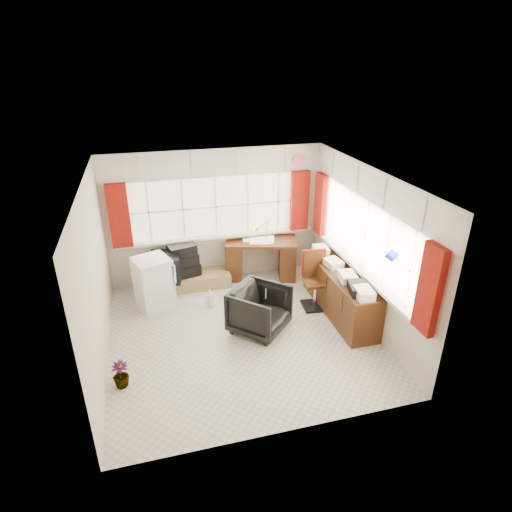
# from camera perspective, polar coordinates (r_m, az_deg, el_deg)

# --- Properties ---
(ground) EXTENTS (4.00, 4.00, 0.00)m
(ground) POSITION_cam_1_polar(r_m,az_deg,el_deg) (6.83, -1.89, -10.34)
(ground) COLOR beige
(ground) RESTS_ON ground
(room_walls) EXTENTS (4.00, 4.00, 4.00)m
(room_walls) POSITION_cam_1_polar(r_m,az_deg,el_deg) (6.08, -2.08, 1.23)
(room_walls) COLOR beige
(room_walls) RESTS_ON ground
(window_back) EXTENTS (3.70, 0.12, 3.60)m
(window_back) POSITION_cam_1_polar(r_m,az_deg,el_deg) (8.05, -5.18, 3.07)
(window_back) COLOR #FCECC7
(window_back) RESTS_ON room_walls
(window_right) EXTENTS (0.12, 3.70, 3.60)m
(window_right) POSITION_cam_1_polar(r_m,az_deg,el_deg) (6.97, 13.76, -1.28)
(window_right) COLOR #FCECC7
(window_right) RESTS_ON room_walls
(curtains) EXTENTS (3.83, 3.83, 1.15)m
(curtains) POSITION_cam_1_polar(r_m,az_deg,el_deg) (7.15, 3.47, 4.61)
(curtains) COLOR maroon
(curtains) RESTS_ON room_walls
(overhead_cabinets) EXTENTS (3.98, 3.98, 0.48)m
(overhead_cabinets) POSITION_cam_1_polar(r_m,az_deg,el_deg) (6.98, 3.94, 10.92)
(overhead_cabinets) COLOR silver
(overhead_cabinets) RESTS_ON room_walls
(desk) EXTENTS (1.47, 1.00, 0.81)m
(desk) POSITION_cam_1_polar(r_m,az_deg,el_deg) (8.29, 0.65, -0.03)
(desk) COLOR #472110
(desk) RESTS_ON ground
(desk_lamp) EXTENTS (0.15, 0.12, 0.44)m
(desk_lamp) POSITION_cam_1_polar(r_m,az_deg,el_deg) (7.99, 1.48, 4.01)
(desk_lamp) COLOR yellow
(desk_lamp) RESTS_ON desk
(task_chair) EXTENTS (0.45, 0.48, 1.00)m
(task_chair) POSITION_cam_1_polar(r_m,az_deg,el_deg) (7.39, 7.79, -2.77)
(task_chair) COLOR black
(task_chair) RESTS_ON ground
(office_chair) EXTENTS (1.13, 1.13, 0.74)m
(office_chair) POSITION_cam_1_polar(r_m,az_deg,el_deg) (6.72, 0.49, -7.19)
(office_chair) COLOR black
(office_chair) RESTS_ON ground
(radiator) EXTENTS (0.40, 0.25, 0.57)m
(radiator) POSITION_cam_1_polar(r_m,az_deg,el_deg) (7.12, 3.14, -6.49)
(radiator) COLOR white
(radiator) RESTS_ON ground
(credenza) EXTENTS (0.50, 2.00, 0.85)m
(credenza) POSITION_cam_1_polar(r_m,az_deg,el_deg) (7.29, 11.09, -4.70)
(credenza) COLOR #472110
(credenza) RESTS_ON ground
(file_tray) EXTENTS (0.38, 0.44, 0.13)m
(file_tray) POSITION_cam_1_polar(r_m,az_deg,el_deg) (6.58, 13.64, -4.21)
(file_tray) COLOR black
(file_tray) RESTS_ON credenza
(tv_bench) EXTENTS (1.40, 0.50, 0.25)m
(tv_bench) POSITION_cam_1_polar(r_m,az_deg,el_deg) (8.13, -8.49, -3.27)
(tv_bench) COLOR #967D4B
(tv_bench) RESTS_ON ground
(crt_tv) EXTENTS (0.65, 0.62, 0.50)m
(crt_tv) POSITION_cam_1_polar(r_m,az_deg,el_deg) (7.87, -11.96, -1.50)
(crt_tv) COLOR black
(crt_tv) RESTS_ON tv_bench
(hifi_stack) EXTENTS (0.65, 0.50, 0.61)m
(hifi_stack) POSITION_cam_1_polar(r_m,az_deg,el_deg) (7.97, -9.74, -0.66)
(hifi_stack) COLOR black
(hifi_stack) RESTS_ON tv_bench
(mini_fridge) EXTENTS (0.70, 0.70, 0.93)m
(mini_fridge) POSITION_cam_1_polar(r_m,az_deg,el_deg) (7.44, -13.48, -3.61)
(mini_fridge) COLOR white
(mini_fridge) RESTS_ON ground
(spray_bottle_a) EXTENTS (0.14, 0.14, 0.33)m
(spray_bottle_a) POSITION_cam_1_polar(r_m,az_deg,el_deg) (7.45, -6.18, -5.60)
(spray_bottle_a) COLOR silver
(spray_bottle_a) RESTS_ON ground
(spray_bottle_b) EXTENTS (0.11, 0.11, 0.18)m
(spray_bottle_b) POSITION_cam_1_polar(r_m,az_deg,el_deg) (7.84, -1.58, -4.43)
(spray_bottle_b) COLOR #98E2DC
(spray_bottle_b) RESTS_ON ground
(flower_vase) EXTENTS (0.22, 0.22, 0.38)m
(flower_vase) POSITION_cam_1_polar(r_m,az_deg,el_deg) (6.06, -17.62, -14.83)
(flower_vase) COLOR black
(flower_vase) RESTS_ON ground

